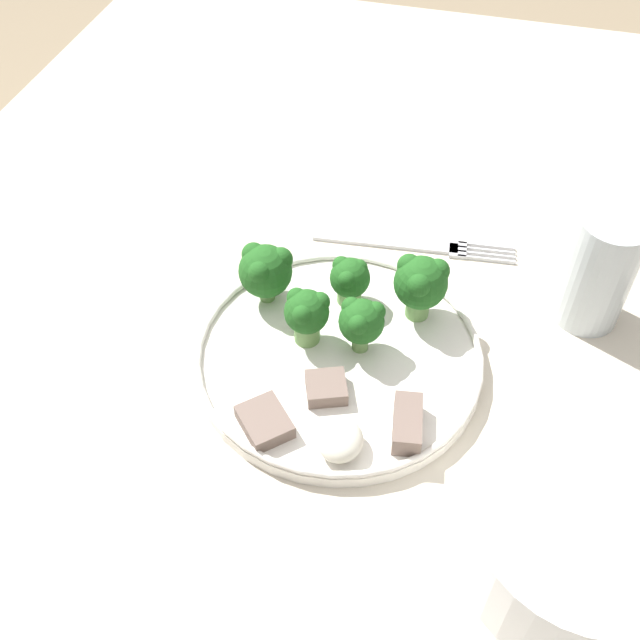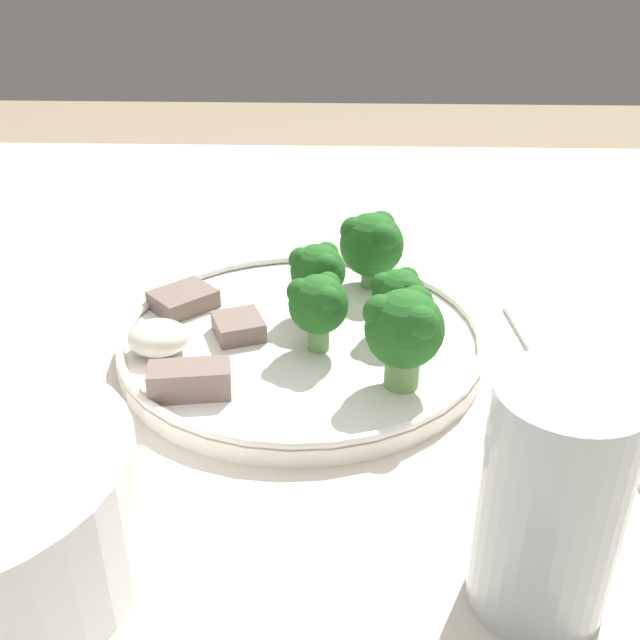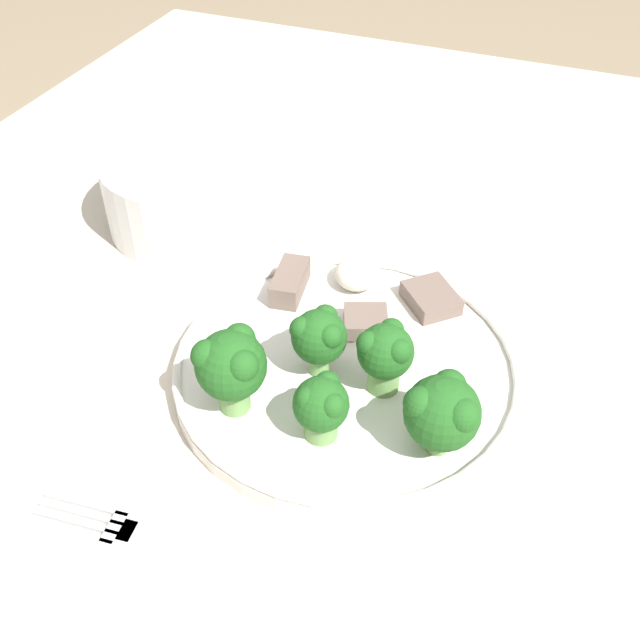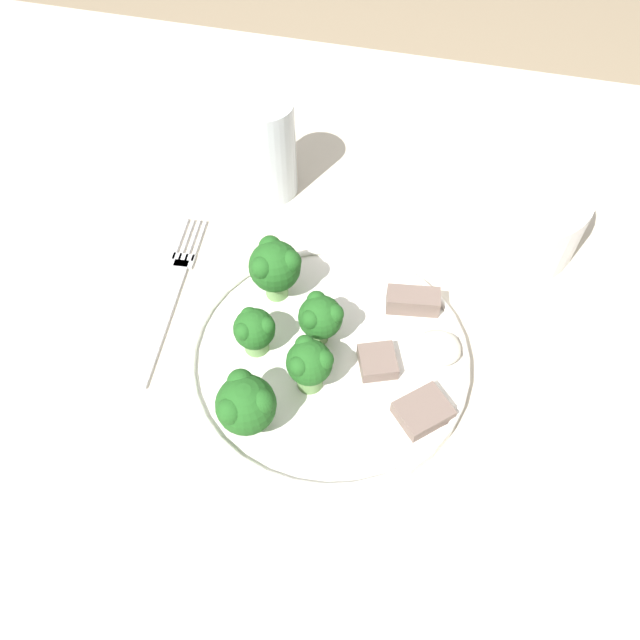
{
  "view_description": "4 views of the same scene",
  "coord_description": "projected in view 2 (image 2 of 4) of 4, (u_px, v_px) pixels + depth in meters",
  "views": [
    {
      "loc": [
        0.45,
        0.09,
        1.26
      ],
      "look_at": [
        0.02,
        -0.02,
        0.78
      ],
      "focal_mm": 42.0,
      "sensor_mm": 36.0,
      "label": 1
    },
    {
      "loc": [
        0.01,
        0.45,
        1.02
      ],
      "look_at": [
        0.02,
        0.02,
        0.78
      ],
      "focal_mm": 42.0,
      "sensor_mm": 36.0,
      "label": 2
    },
    {
      "loc": [
        -0.33,
        -0.13,
        1.15
      ],
      "look_at": [
        0.05,
        0.02,
        0.79
      ],
      "focal_mm": 42.0,
      "sensor_mm": 36.0,
      "label": 3
    },
    {
      "loc": [
        0.1,
        -0.29,
        1.24
      ],
      "look_at": [
        0.02,
        0.03,
        0.77
      ],
      "focal_mm": 35.0,
      "sensor_mm": 36.0,
      "label": 4
    }
  ],
  "objects": [
    {
      "name": "meat_slice_front_slice",
      "position": [
        239.0,
        326.0,
        0.52
      ],
      "size": [
        0.04,
        0.04,
        0.01
      ],
      "color": "#756056",
      "rests_on": "dinner_plate"
    },
    {
      "name": "meat_slice_rear_slice",
      "position": [
        190.0,
        380.0,
        0.46
      ],
      "size": [
        0.05,
        0.03,
        0.02
      ],
      "color": "#756056",
      "rests_on": "dinner_plate"
    },
    {
      "name": "broccoli_floret_center_back",
      "position": [
        399.0,
        297.0,
        0.51
      ],
      "size": [
        0.04,
        0.04,
        0.05
      ],
      "color": "#709E56",
      "rests_on": "dinner_plate"
    },
    {
      "name": "broccoli_floret_back_left",
      "position": [
        318.0,
        273.0,
        0.53
      ],
      "size": [
        0.04,
        0.04,
        0.06
      ],
      "color": "#709E56",
      "rests_on": "dinner_plate"
    },
    {
      "name": "meat_slice_middle_slice",
      "position": [
        183.0,
        299.0,
        0.56
      ],
      "size": [
        0.06,
        0.06,
        0.01
      ],
      "color": "#756056",
      "rests_on": "dinner_plate"
    },
    {
      "name": "dinner_plate",
      "position": [
        301.0,
        343.0,
        0.52
      ],
      "size": [
        0.25,
        0.25,
        0.02
      ],
      "color": "white",
      "rests_on": "table"
    },
    {
      "name": "broccoli_floret_front_left",
      "position": [
        372.0,
        243.0,
        0.58
      ],
      "size": [
        0.05,
        0.05,
        0.06
      ],
      "color": "#709E56",
      "rests_on": "dinner_plate"
    },
    {
      "name": "sauce_dollop",
      "position": [
        158.0,
        338.0,
        0.5
      ],
      "size": [
        0.04,
        0.04,
        0.02
      ],
      "color": "silver",
      "rests_on": "dinner_plate"
    },
    {
      "name": "broccoli_floret_center_left",
      "position": [
        318.0,
        303.0,
        0.49
      ],
      "size": [
        0.04,
        0.04,
        0.05
      ],
      "color": "#709E56",
      "rests_on": "dinner_plate"
    },
    {
      "name": "fork",
      "position": [
        558.0,
        381.0,
        0.49
      ],
      "size": [
        0.04,
        0.21,
        0.0
      ],
      "color": "silver",
      "rests_on": "table"
    },
    {
      "name": "table",
      "position": [
        351.0,
        450.0,
        0.57
      ],
      "size": [
        1.35,
        1.03,
        0.74
      ],
      "color": "beige",
      "rests_on": "ground_plane"
    },
    {
      "name": "broccoli_floret_near_rim_left",
      "position": [
        404.0,
        328.0,
        0.45
      ],
      "size": [
        0.05,
        0.05,
        0.06
      ],
      "color": "#709E56",
      "rests_on": "dinner_plate"
    },
    {
      "name": "drinking_glass",
      "position": [
        549.0,
        513.0,
        0.32
      ],
      "size": [
        0.06,
        0.06,
        0.11
      ],
      "color": "silver",
      "rests_on": "table"
    }
  ]
}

